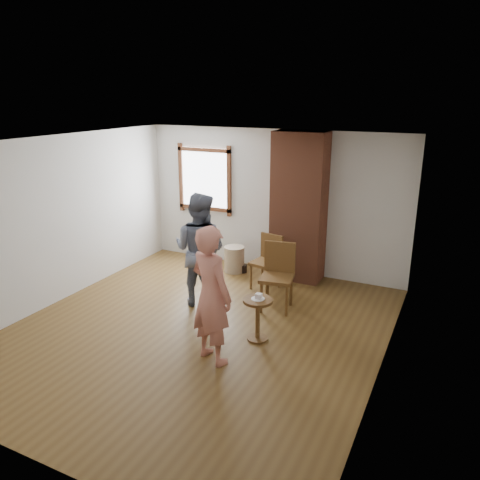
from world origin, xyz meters
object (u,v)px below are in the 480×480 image
stoneware_crock (234,259)px  person_pink (211,295)px  dining_chair_left (268,259)px  man (200,250)px  side_table (258,313)px  dining_chair_right (278,272)px

stoneware_crock → person_pink: 3.11m
dining_chair_left → man: 1.32m
stoneware_crock → dining_chair_left: dining_chair_left is taller
dining_chair_left → man: (-0.70, -1.05, 0.38)m
stoneware_crock → person_pink: person_pink is taller
side_table → dining_chair_left: bearing=108.5°
side_table → stoneware_crock: bearing=123.6°
dining_chair_right → man: size_ratio=0.58×
dining_chair_right → side_table: bearing=-92.9°
stoneware_crock → dining_chair_right: (1.28, -1.07, 0.33)m
dining_chair_right → side_table: size_ratio=1.71×
dining_chair_right → side_table: dining_chair_right is taller
man → stoneware_crock: bearing=-85.6°
dining_chair_right → person_pink: person_pink is taller
stoneware_crock → side_table: 2.57m
dining_chair_right → dining_chair_left: bearing=113.5°
dining_chair_right → person_pink: 1.79m
stoneware_crock → side_table: (1.42, -2.14, 0.16)m
dining_chair_right → stoneware_crock: bearing=129.9°
side_table → man: size_ratio=0.34×
dining_chair_left → side_table: dining_chair_left is taller
man → dining_chair_left: bearing=-124.8°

